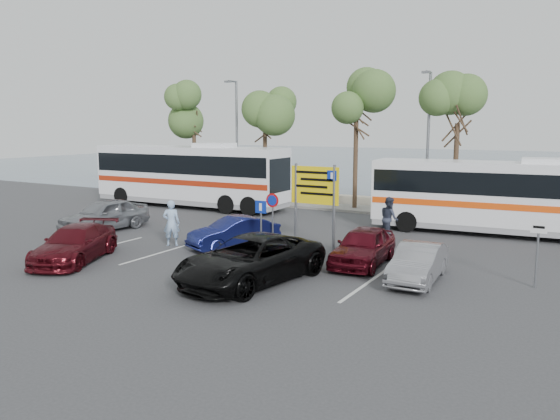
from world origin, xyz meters
The scene contains 25 objects.
ground centered at (0.00, 0.00, 0.00)m, with size 120.00×120.00×0.00m, color #353537.
kerb_strip centered at (0.00, 14.00, 0.07)m, with size 44.00×2.40×0.15m, color gray.
seawall centered at (0.00, 16.00, 0.30)m, with size 48.00×0.80×0.60m, color #A59D84.
sea centered at (0.00, 60.00, 0.01)m, with size 140.00×140.00×0.00m, color #415569.
tree_far_left centered at (-14.00, 14.00, 6.33)m, with size 3.20×3.20×7.60m.
tree_left centered at (-8.00, 14.00, 6.00)m, with size 3.20×3.20×7.20m.
tree_mid centered at (-1.50, 14.00, 6.65)m, with size 3.20×3.20×8.00m.
tree_right centered at (4.50, 14.00, 6.17)m, with size 3.20×3.20×7.40m.
street_lamp_left centered at (-10.00, 13.52, 4.60)m, with size 0.45×1.15×8.01m.
street_lamp_right centered at (3.00, 13.52, 4.60)m, with size 0.45×1.15×8.01m.
direction_sign centered at (1.00, 3.20, 2.43)m, with size 2.20×0.12×3.60m.
sign_no_stop centered at (-0.60, 2.38, 1.58)m, with size 0.60×0.08×2.35m.
sign_parking centered at (-0.20, 0.79, 1.47)m, with size 0.50×0.07×2.25m.
sign_taxi centered at (9.80, 1.49, 1.42)m, with size 0.50×0.07×2.20m.
lane_markings centered at (-1.14, -1.00, 0.00)m, with size 12.02×4.20×0.01m, color silver, non-canonical shape.
coach_bus_left centered at (-11.27, 10.01, 1.92)m, with size 13.33×3.15×4.14m.
coach_bus_right centered at (7.50, 10.09, 1.73)m, with size 12.12×3.50×3.73m.
car_silver_a centered at (-9.81, 1.50, 0.79)m, with size 1.87×4.64×1.58m, color gray.
car_blue centered at (-2.00, 1.50, 0.66)m, with size 1.39×4.00×1.32m, color #10164E.
car_maroon centered at (-6.00, -3.50, 0.68)m, with size 1.91×4.71×1.37m, color #4C0C13.
car_red centered at (3.88, 1.50, 0.71)m, with size 1.69×4.19×1.43m, color #4B0A14.
suv_black centered at (1.48, -2.59, 0.79)m, with size 2.61×5.66×1.57m, color black.
car_silver_b centered at (6.28, 0.34, 0.63)m, with size 1.33×3.83×1.26m, color gray.
pedestrian_near centered at (-4.60, 0.49, 1.01)m, with size 0.73×0.48×2.01m, color #96B5DA.
pedestrian_far centered at (3.21, 6.50, 0.99)m, with size 0.96×0.75×1.97m, color #2D3244.
Camera 1 is at (11.07, -17.47, 5.21)m, focal length 35.00 mm.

